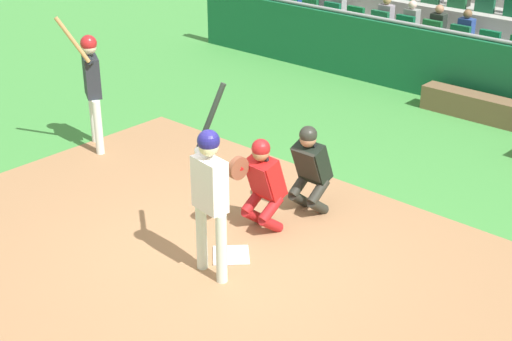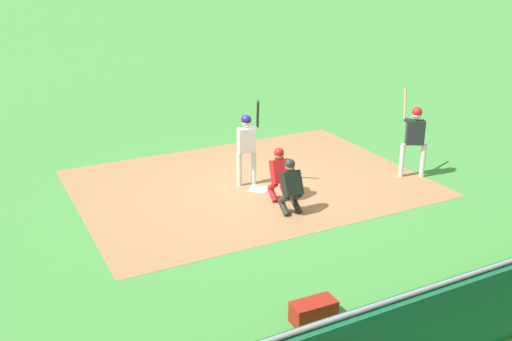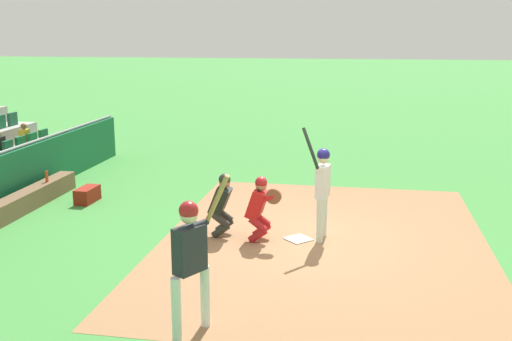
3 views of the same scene
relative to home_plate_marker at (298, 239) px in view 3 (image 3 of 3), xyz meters
name	(u,v)px [view 3 (image 3 of 3)]	position (x,y,z in m)	size (l,w,h in m)	color
ground_plane	(298,240)	(0.00, 0.00, -0.02)	(160.00, 160.00, 0.00)	#408B3D
infield_dirt_patch	(324,241)	(0.00, 0.50, -0.01)	(8.54, 6.29, 0.01)	#9D704B
home_plate_marker	(298,239)	(0.00, 0.00, 0.00)	(0.44, 0.44, 0.02)	white
batter_at_plate	(322,183)	(-0.10, 0.44, 1.13)	(0.56, 0.56, 2.25)	silver
catcher_crouching	(260,205)	(0.16, -0.75, 0.71)	(0.49, 0.72, 1.31)	#A8191C
home_plate_umpire	(222,202)	(-0.01, -1.54, 0.69)	(0.46, 0.46, 1.30)	#292922
dugout_bench	(27,200)	(-1.01, -6.38, 0.20)	(3.98, 0.40, 0.44)	brown
water_bottle_on_bench	(47,176)	(-1.86, -6.34, 0.56)	(0.07, 0.07, 0.27)	#D2451C
equipment_duffel_bag	(87,195)	(-1.79, -5.28, 0.17)	(0.73, 0.36, 0.36)	maroon
on_deck_batter	(191,252)	(3.96, -1.04, 1.16)	(0.64, 0.79, 2.25)	silver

